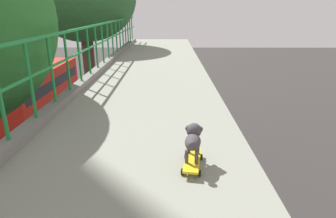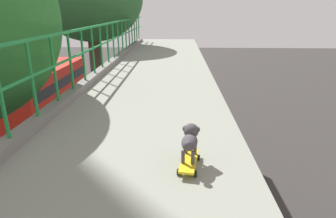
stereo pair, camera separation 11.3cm
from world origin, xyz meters
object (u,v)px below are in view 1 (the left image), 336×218
Objects in this scene: toy_skateboard at (192,161)px; small_dog at (193,138)px; car_white_fifth at (8,208)px; city_bus at (40,89)px.

small_dog is (0.01, 0.07, 0.23)m from toy_skateboard.
city_bus is (-3.65, 11.60, 1.33)m from car_white_fifth.
toy_skateboard is 0.24m from small_dog.
car_white_fifth is at bearing 135.94° from toy_skateboard.
small_dog reaches higher than toy_skateboard.
toy_skateboard is at bearing -95.49° from small_dog.
city_bus is 20.64m from small_dog.
toy_skateboard reaches higher than car_white_fifth.
car_white_fifth is 10.04× the size of small_dog.
city_bus is 20.65m from toy_skateboard.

